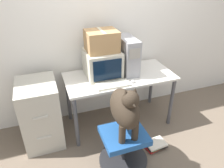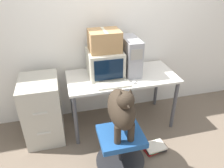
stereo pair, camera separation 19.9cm
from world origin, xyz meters
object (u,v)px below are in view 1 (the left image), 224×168
keyboard (113,85)px  book_stack_floor (155,144)px  filing_cabinet (41,113)px  dog (125,108)px  pc_tower (127,55)px  crt_monitor (102,63)px  cardboard_box (102,41)px  office_chair (124,147)px

keyboard → book_stack_floor: bearing=-44.0°
book_stack_floor → filing_cabinet: bearing=154.8°
dog → pc_tower: bearing=66.1°
dog → filing_cabinet: 1.16m
crt_monitor → cardboard_box: cardboard_box is taller
dog → filing_cabinet: dog is taller
office_chair → filing_cabinet: 1.12m
filing_cabinet → cardboard_box: size_ratio=2.20×
pc_tower → cardboard_box: (-0.35, 0.02, 0.23)m
office_chair → book_stack_floor: 0.52m
dog → filing_cabinet: (-0.85, 0.70, -0.35)m
book_stack_floor → crt_monitor: bearing=122.2°
crt_monitor → filing_cabinet: bearing=-172.4°
crt_monitor → book_stack_floor: (0.47, -0.74, -0.90)m
crt_monitor → cardboard_box: bearing=90.0°
book_stack_floor → keyboard: bearing=136.0°
cardboard_box → office_chair: bearing=-90.7°
crt_monitor → filing_cabinet: crt_monitor is taller
keyboard → pc_tower: bearing=44.8°
filing_cabinet → cardboard_box: cardboard_box is taller
keyboard → crt_monitor: bearing=96.0°
pc_tower → dog: 0.91m
crt_monitor → book_stack_floor: 1.26m
crt_monitor → office_chair: 1.09m
book_stack_floor → office_chair: bearing=-170.8°
keyboard → cardboard_box: bearing=95.9°
pc_tower → keyboard: bearing=-135.2°
pc_tower → keyboard: pc_tower is taller
office_chair → cardboard_box: bearing=89.3°
keyboard → office_chair: bearing=-95.0°
keyboard → filing_cabinet: bearing=167.0°
keyboard → filing_cabinet: filing_cabinet is taller
crt_monitor → dog: crt_monitor is taller
crt_monitor → cardboard_box: 0.30m
filing_cabinet → cardboard_box: 1.19m
crt_monitor → book_stack_floor: bearing=-57.8°
dog → cardboard_box: bearing=89.3°
cardboard_box → pc_tower: bearing=-2.7°
dog → book_stack_floor: bearing=9.0°
cardboard_box → filing_cabinet: bearing=-172.2°
office_chair → book_stack_floor: (0.47, 0.08, -0.18)m
pc_tower → office_chair: size_ratio=0.83×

